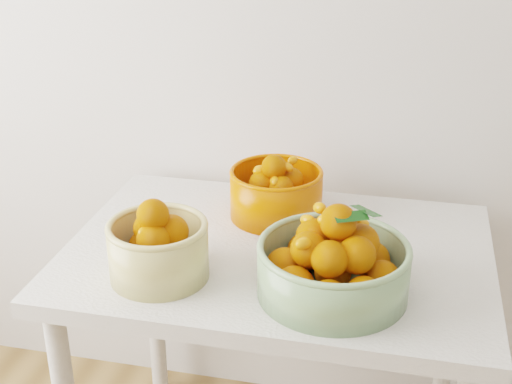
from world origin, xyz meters
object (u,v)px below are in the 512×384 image
at_px(table, 277,283).
at_px(bowl_orange, 276,192).
at_px(bowl_cream, 158,248).
at_px(bowl_green, 333,264).

distance_m(table, bowl_orange, 0.24).
height_order(table, bowl_cream, bowl_cream).
distance_m(table, bowl_green, 0.28).
xyz_separation_m(bowl_cream, bowl_orange, (0.19, 0.35, -0.00)).
xyz_separation_m(table, bowl_green, (0.15, -0.17, 0.17)).
bearing_deg(bowl_orange, bowl_cream, -118.79).
height_order(table, bowl_orange, bowl_orange).
bearing_deg(bowl_cream, bowl_green, 2.21).
relative_size(bowl_green, bowl_orange, 1.48).
bearing_deg(bowl_orange, bowl_green, -60.95).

